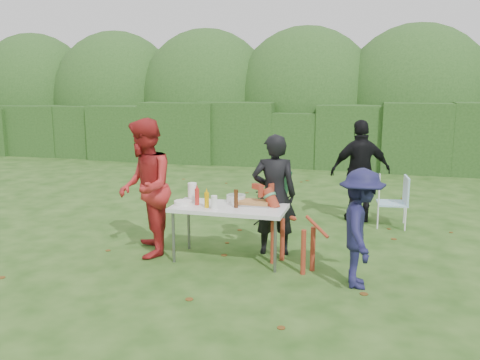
% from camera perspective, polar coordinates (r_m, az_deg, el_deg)
% --- Properties ---
extents(ground, '(80.00, 80.00, 0.00)m').
position_cam_1_polar(ground, '(6.89, -4.37, -9.00)').
color(ground, '#1E4211').
extents(hedge_row, '(22.00, 1.40, 1.70)m').
position_cam_1_polar(hedge_row, '(14.34, 6.37, 5.01)').
color(hedge_row, '#23471C').
rests_on(hedge_row, ground).
extents(shrub_backdrop, '(20.00, 2.60, 3.20)m').
position_cam_1_polar(shrub_backdrop, '(15.86, 7.34, 8.29)').
color(shrub_backdrop, '#3D6628').
rests_on(shrub_backdrop, ground).
extents(folding_table, '(1.50, 0.70, 0.74)m').
position_cam_1_polar(folding_table, '(6.70, -1.24, -3.41)').
color(folding_table, silver).
rests_on(folding_table, ground).
extents(person_cook, '(0.68, 0.52, 1.67)m').
position_cam_1_polar(person_cook, '(6.95, 3.85, -1.66)').
color(person_cook, black).
rests_on(person_cook, ground).
extents(person_red_jacket, '(1.03, 1.13, 1.88)m').
position_cam_1_polar(person_red_jacket, '(6.98, -10.62, -0.88)').
color(person_red_jacket, '#AA2222').
rests_on(person_red_jacket, ground).
extents(person_black_puffy, '(1.10, 0.74, 1.73)m').
position_cam_1_polar(person_black_puffy, '(8.76, 13.38, 0.95)').
color(person_black_puffy, black).
rests_on(person_black_puffy, ground).
extents(child, '(0.61, 0.95, 1.39)m').
position_cam_1_polar(child, '(6.02, 13.39, -5.32)').
color(child, '#191840').
rests_on(child, ground).
extents(dog, '(1.10, 0.91, 0.99)m').
position_cam_1_polar(dog, '(6.53, 5.94, -5.61)').
color(dog, maroon).
rests_on(dog, ground).
extents(camping_chair, '(0.73, 0.73, 0.91)m').
position_cam_1_polar(camping_chair, '(8.63, 3.74, -1.72)').
color(camping_chair, '#12391D').
rests_on(camping_chair, ground).
extents(lawn_chair, '(0.56, 0.56, 0.85)m').
position_cam_1_polar(lawn_chair, '(8.69, 16.70, -2.27)').
color(lawn_chair, '#55B2D4').
rests_on(lawn_chair, ground).
extents(food_tray, '(0.45, 0.30, 0.02)m').
position_cam_1_polar(food_tray, '(6.77, 1.63, -2.72)').
color(food_tray, '#B7B7BA').
rests_on(food_tray, folding_table).
extents(focaccia_bread, '(0.40, 0.26, 0.04)m').
position_cam_1_polar(focaccia_bread, '(6.76, 1.63, -2.49)').
color(focaccia_bread, '#BE8043').
rests_on(focaccia_bread, food_tray).
extents(mustard_bottle, '(0.06, 0.06, 0.20)m').
position_cam_1_polar(mustard_bottle, '(6.62, -3.76, -2.26)').
color(mustard_bottle, '#D99903').
rests_on(mustard_bottle, folding_table).
extents(ketchup_bottle, '(0.06, 0.06, 0.22)m').
position_cam_1_polar(ketchup_bottle, '(6.76, -4.85, -1.90)').
color(ketchup_bottle, red).
rests_on(ketchup_bottle, folding_table).
extents(beer_bottle, '(0.06, 0.06, 0.24)m').
position_cam_1_polar(beer_bottle, '(6.59, -0.46, -2.10)').
color(beer_bottle, '#47230F').
rests_on(beer_bottle, folding_table).
extents(paper_towel_roll, '(0.12, 0.12, 0.26)m').
position_cam_1_polar(paper_towel_roll, '(6.95, -5.38, -1.38)').
color(paper_towel_roll, white).
rests_on(paper_towel_roll, folding_table).
extents(cup_stack, '(0.08, 0.08, 0.18)m').
position_cam_1_polar(cup_stack, '(6.52, -2.92, -2.55)').
color(cup_stack, white).
rests_on(cup_stack, folding_table).
extents(pasta_bowl, '(0.26, 0.26, 0.10)m').
position_cam_1_polar(pasta_bowl, '(6.90, -0.45, -2.09)').
color(pasta_bowl, silver).
rests_on(pasta_bowl, folding_table).
extents(plate_stack, '(0.24, 0.24, 0.05)m').
position_cam_1_polar(plate_stack, '(6.83, -6.42, -2.53)').
color(plate_stack, white).
rests_on(plate_stack, folding_table).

